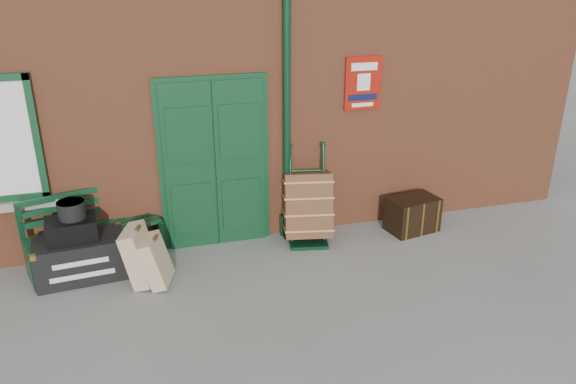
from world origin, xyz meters
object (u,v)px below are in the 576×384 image
object	(u,v)px
houdini_trunk	(81,257)
porter_trolley	(307,206)
bench	(92,227)
dark_trunk	(412,214)

from	to	relation	value
houdini_trunk	porter_trolley	size ratio (longest dim) A/B	0.80
bench	houdini_trunk	distance (m)	0.41
houdini_trunk	dark_trunk	xyz separation A→B (m)	(4.41, 0.06, -0.01)
houdini_trunk	dark_trunk	bearing A→B (deg)	-4.33
houdini_trunk	porter_trolley	bearing A→B (deg)	-1.23
bench	porter_trolley	size ratio (longest dim) A/B	1.30
bench	dark_trunk	world-z (taller)	bench
bench	houdini_trunk	bearing A→B (deg)	-134.41
bench	dark_trunk	size ratio (longest dim) A/B	2.47
porter_trolley	dark_trunk	size ratio (longest dim) A/B	1.91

